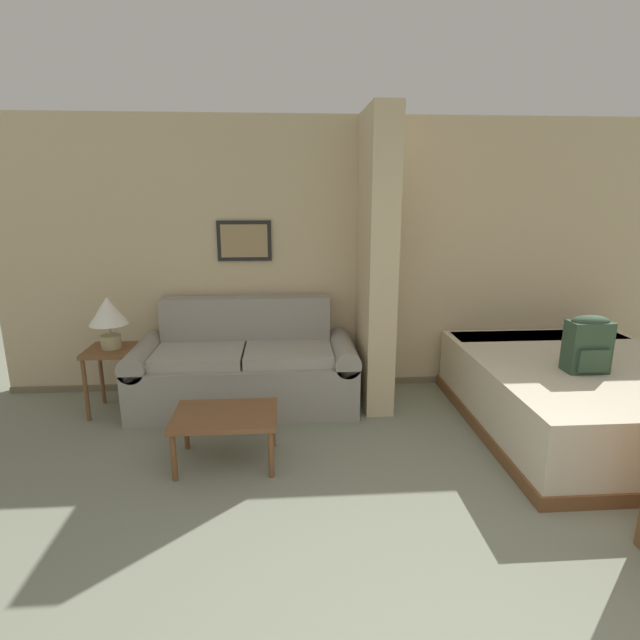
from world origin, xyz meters
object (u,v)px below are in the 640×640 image
object	(u,v)px
backpack	(588,343)
couch	(246,369)
bed	(583,395)
table_lamp	(108,314)
coffee_table	(225,419)

from	to	relation	value
backpack	couch	bearing A→B (deg)	161.68
couch	bed	bearing A→B (deg)	-13.79
table_lamp	coffee_table	bearing A→B (deg)	-41.62
coffee_table	table_lamp	xyz separation A→B (m)	(-1.08, 0.96, 0.56)
bed	backpack	distance (m)	0.56
table_lamp	backpack	bearing A→B (deg)	-11.89
couch	backpack	distance (m)	2.85
coffee_table	table_lamp	distance (m)	1.55
couch	backpack	xyz separation A→B (m)	(2.67, -0.88, 0.46)
couch	backpack	bearing A→B (deg)	-18.32
bed	backpack	size ratio (longest dim) A/B	4.82
couch	coffee_table	size ratio (longest dim) A/B	2.74
bed	backpack	world-z (taller)	backpack
coffee_table	bed	size ratio (longest dim) A/B	0.34
coffee_table	backpack	distance (m)	2.78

